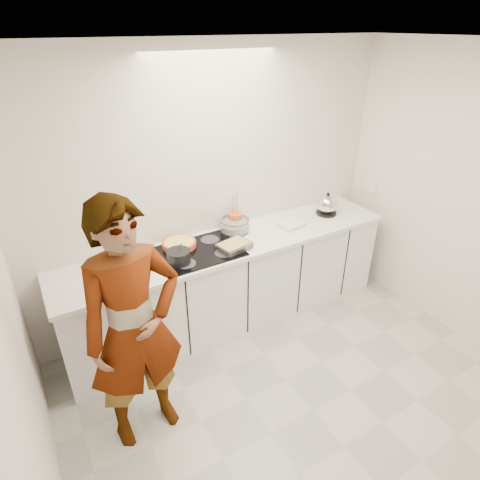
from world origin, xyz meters
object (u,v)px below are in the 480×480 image
kettle (327,205)px  cook (134,329)px  baking_dish (234,246)px  mixing_bowl (235,226)px  hob (199,252)px  tart_dish (179,244)px  saucepan (179,257)px  utensil_crock (235,221)px

kettle → cook: size_ratio=0.14×
baking_dish → mixing_bowl: bearing=59.3°
hob → mixing_bowl: mixing_bowl is taller
mixing_bowl → kettle: bearing=-7.6°
kettle → hob: bearing=-178.0°
tart_dish → baking_dish: 0.49m
tart_dish → baking_dish: baking_dish is taller
mixing_bowl → kettle: size_ratio=1.33×
kettle → saucepan: bearing=-175.3°
cook → kettle: bearing=12.7°
saucepan → mixing_bowl: 0.75m
utensil_crock → hob: bearing=-154.7°
tart_dish → mixing_bowl: (0.59, 0.03, 0.02)m
saucepan → kettle: size_ratio=0.78×
saucepan → baking_dish: saucepan is taller
kettle → utensil_crock: size_ratio=1.66×
hob → cook: (-0.80, -0.72, 0.01)m
tart_dish → utensil_crock: 0.63m
tart_dish → baking_dish: (0.40, -0.28, 0.00)m
saucepan → mixing_bowl: bearing=22.0°
hob → utensil_crock: bearing=25.3°
hob → baking_dish: baking_dish is taller
tart_dish → hob: bearing=-54.9°
saucepan → baking_dish: size_ratio=0.66×
mixing_bowl → cook: 1.56m
baking_dish → tart_dish: bearing=145.0°
baking_dish → mixing_bowl: size_ratio=0.90×
cook → tart_dish: bearing=46.5°
hob → cook: 1.07m
saucepan → kettle: kettle is taller
mixing_bowl → cook: cook is taller
saucepan → utensil_crock: size_ratio=1.31×
baking_dish → cook: size_ratio=0.17×
baking_dish → utensil_crock: bearing=58.9°
utensil_crock → cook: cook is taller
kettle → utensil_crock: kettle is taller
utensil_crock → mixing_bowl: bearing=-124.0°
baking_dish → kettle: bearing=8.1°
hob → utensil_crock: utensil_crock is taller
mixing_bowl → cook: (-1.27, -0.91, -0.04)m
hob → mixing_bowl: size_ratio=2.03×
saucepan → baking_dish: (0.51, -0.03, -0.02)m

